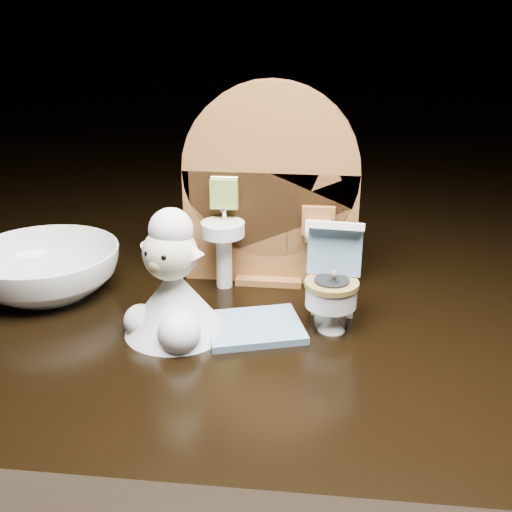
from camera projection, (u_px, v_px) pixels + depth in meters
The scene contains 6 objects.
backdrop_panel at pixel (269, 197), 0.47m from camera, with size 0.13×0.05×0.15m.
toy_toilet at pixel (333, 286), 0.43m from camera, with size 0.04×0.05×0.07m.
bath_mat at pixel (254, 327), 0.42m from camera, with size 0.06×0.05×0.00m, color #6587A8.
toilet_brush at pixel (332, 314), 0.42m from camera, with size 0.02×0.02×0.04m.
plush_lamb at pixel (173, 291), 0.41m from camera, with size 0.07×0.07×0.09m.
ceramic_bowl at pixel (45, 271), 0.47m from camera, with size 0.11×0.11×0.03m, color white.
Camera 1 is at (0.04, -0.39, 0.20)m, focal length 45.00 mm.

